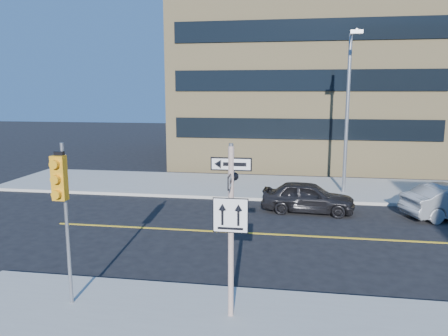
% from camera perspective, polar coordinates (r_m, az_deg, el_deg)
% --- Properties ---
extents(ground, '(120.00, 120.00, 0.00)m').
position_cam_1_polar(ground, '(13.11, 2.48, -14.04)').
color(ground, black).
rests_on(ground, ground).
extents(sign_pole, '(0.92, 0.92, 4.06)m').
position_cam_1_polar(sign_pole, '(9.91, 0.91, -7.01)').
color(sign_pole, white).
rests_on(sign_pole, near_sidewalk).
extents(traffic_signal, '(0.32, 0.45, 4.00)m').
position_cam_1_polar(traffic_signal, '(10.91, -20.50, -2.85)').
color(traffic_signal, gray).
rests_on(traffic_signal, near_sidewalk).
extents(parked_car_a, '(1.94, 4.18, 1.39)m').
position_cam_1_polar(parked_car_a, '(19.82, 10.90, -3.73)').
color(parked_car_a, black).
rests_on(parked_car_a, ground).
extents(streetlight_a, '(0.55, 2.25, 8.00)m').
position_cam_1_polar(streetlight_a, '(22.82, 15.92, 8.16)').
color(streetlight_a, gray).
rests_on(streetlight_a, far_sidewalk).
extents(building_brick, '(18.00, 18.00, 18.00)m').
position_cam_1_polar(building_brick, '(37.09, 10.41, 15.50)').
color(building_brick, tan).
rests_on(building_brick, ground).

